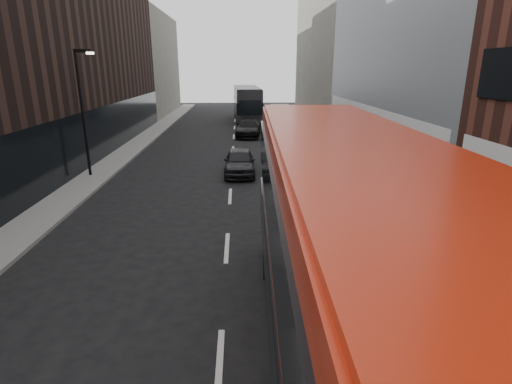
{
  "coord_description": "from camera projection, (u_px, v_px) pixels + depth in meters",
  "views": [
    {
      "loc": [
        0.49,
        -5.13,
        6.19
      ],
      "look_at": [
        0.99,
        6.66,
        2.5
      ],
      "focal_mm": 28.0,
      "sensor_mm": 36.0,
      "label": 1
    }
  ],
  "objects": [
    {
      "name": "grey_bus",
      "position": [
        247.0,
        103.0,
        48.1
      ],
      "size": [
        3.34,
        12.43,
        3.98
      ],
      "rotation": [
        0.0,
        0.0,
        0.04
      ],
      "color": "black",
      "rests_on": "ground"
    },
    {
      "name": "building_left_mid",
      "position": [
        92.0,
        57.0,
        32.77
      ],
      "size": [
        5.0,
        24.0,
        14.0
      ],
      "primitive_type": "cube",
      "color": "black",
      "rests_on": "ground"
    },
    {
      "name": "building_victorian",
      "position": [
        332.0,
        36.0,
        46.26
      ],
      "size": [
        6.5,
        24.0,
        21.0
      ],
      "color": "#625E56",
      "rests_on": "ground"
    },
    {
      "name": "sidewalk_right",
      "position": [
        330.0,
        150.0,
        30.85
      ],
      "size": [
        3.0,
        80.0,
        0.15
      ],
      "primitive_type": "cube",
      "color": "slate",
      "rests_on": "ground"
    },
    {
      "name": "building_modern_block",
      "position": [
        418.0,
        4.0,
        24.26
      ],
      "size": [
        5.03,
        22.0,
        20.0
      ],
      "color": "#989DA2",
      "rests_on": "ground"
    },
    {
      "name": "building_left_far",
      "position": [
        150.0,
        65.0,
        53.9
      ],
      "size": [
        5.0,
        20.0,
        13.0
      ],
      "primitive_type": "cube",
      "color": "#625E56",
      "rests_on": "ground"
    },
    {
      "name": "car_c",
      "position": [
        249.0,
        128.0,
        37.33
      ],
      "size": [
        2.66,
        5.47,
        1.53
      ],
      "primitive_type": "imported",
      "rotation": [
        0.0,
        0.0,
        -0.1
      ],
      "color": "black",
      "rests_on": "ground"
    },
    {
      "name": "street_lamp",
      "position": [
        83.0,
        105.0,
        22.31
      ],
      "size": [
        1.06,
        0.22,
        7.0
      ],
      "color": "black",
      "rests_on": "sidewalk_left"
    },
    {
      "name": "car_a",
      "position": [
        240.0,
        161.0,
        24.1
      ],
      "size": [
        1.85,
        4.53,
        1.54
      ],
      "primitive_type": "imported",
      "rotation": [
        0.0,
        0.0,
        -0.01
      ],
      "color": "black",
      "rests_on": "ground"
    },
    {
      "name": "car_b",
      "position": [
        285.0,
        157.0,
        25.29
      ],
      "size": [
        2.07,
        4.79,
        1.53
      ],
      "primitive_type": "imported",
      "rotation": [
        0.0,
        0.0,
        -0.1
      ],
      "color": "#93959B",
      "rests_on": "ground"
    },
    {
      "name": "sidewalk_left",
      "position": [
        127.0,
        152.0,
        30.22
      ],
      "size": [
        2.0,
        80.0,
        0.15
      ],
      "primitive_type": "cube",
      "color": "slate",
      "rests_on": "ground"
    },
    {
      "name": "red_bus",
      "position": [
        344.0,
        251.0,
        7.69
      ],
      "size": [
        3.35,
        12.63,
        5.06
      ],
      "rotation": [
        0.0,
        0.0,
        -0.03
      ],
      "color": "#B0200A",
      "rests_on": "ground"
    }
  ]
}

